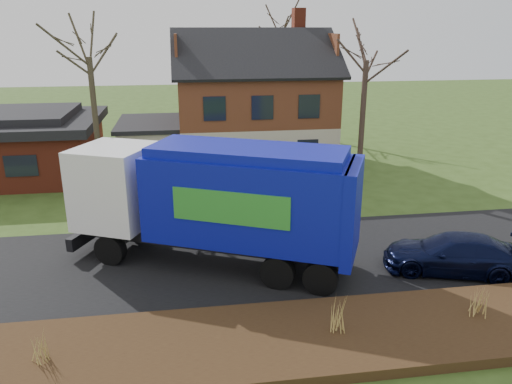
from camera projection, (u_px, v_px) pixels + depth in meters
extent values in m
plane|color=#324A18|center=(253.00, 259.00, 18.42)|extent=(120.00, 120.00, 0.00)
cube|color=black|center=(253.00, 259.00, 18.41)|extent=(80.00, 7.00, 0.02)
cube|color=black|center=(282.00, 341.00, 13.39)|extent=(80.00, 3.50, 0.30)
cube|color=beige|center=(253.00, 141.00, 31.41)|extent=(9.00, 7.50, 2.70)
cube|color=#533017|center=(253.00, 97.00, 30.55)|extent=(9.00, 7.50, 2.80)
cube|color=maroon|center=(298.00, 22.00, 30.54)|extent=(0.70, 0.90, 1.60)
cube|color=beige|center=(152.00, 147.00, 30.08)|extent=(3.50, 5.50, 2.60)
cube|color=black|center=(151.00, 123.00, 29.64)|extent=(3.90, 5.90, 0.24)
cube|color=maroon|center=(13.00, 151.00, 28.48)|extent=(9.00, 7.50, 2.80)
cube|color=black|center=(8.00, 123.00, 27.96)|extent=(9.80, 8.20, 0.50)
cube|color=black|center=(7.00, 115.00, 27.82)|extent=(7.00, 6.00, 0.40)
cylinder|color=black|center=(111.00, 249.00, 17.90)|extent=(1.18, 0.82, 1.13)
cylinder|color=black|center=(142.00, 226.00, 19.97)|extent=(1.18, 0.82, 1.13)
cylinder|color=black|center=(278.00, 272.00, 16.24)|extent=(1.18, 0.82, 1.13)
cylinder|color=black|center=(293.00, 244.00, 18.32)|extent=(1.18, 0.82, 1.13)
cylinder|color=black|center=(321.00, 278.00, 15.87)|extent=(1.18, 0.82, 1.13)
cylinder|color=black|center=(331.00, 249.00, 17.94)|extent=(1.18, 0.82, 1.13)
cube|color=black|center=(221.00, 240.00, 17.81)|extent=(9.02, 5.11, 0.38)
cube|color=white|center=(116.00, 186.00, 18.36)|extent=(3.41, 3.51, 2.93)
cube|color=black|center=(87.00, 179.00, 18.63)|extent=(1.08, 2.20, 0.98)
cube|color=black|center=(91.00, 232.00, 19.34)|extent=(1.39, 2.58, 0.49)
cube|color=#0C1396|center=(248.00, 198.00, 17.00)|extent=(7.35, 5.34, 2.93)
cube|color=#0C1396|center=(248.00, 152.00, 16.49)|extent=(6.91, 4.91, 0.33)
cube|color=#0C1396|center=(352.00, 211.00, 16.09)|extent=(1.51, 2.67, 3.15)
cube|color=#2E8C2E|center=(230.00, 208.00, 15.75)|extent=(3.56, 1.69, 1.09)
cube|color=#2E8C2E|center=(255.00, 183.00, 18.27)|extent=(3.56, 1.69, 1.09)
imported|color=#B7B8BF|center=(183.00, 210.00, 21.42)|extent=(4.45, 2.21, 1.40)
imported|color=black|center=(453.00, 254.00, 17.31)|extent=(5.03, 3.28, 1.35)
cylinder|color=#3D3524|center=(96.00, 127.00, 24.99)|extent=(0.28, 0.28, 6.79)
cylinder|color=#3D2D24|center=(362.00, 123.00, 26.82)|extent=(0.30, 0.30, 6.53)
cylinder|color=#392B22|center=(280.00, 84.00, 39.84)|extent=(0.29, 0.29, 7.63)
cone|color=#AB944B|center=(39.00, 347.00, 12.19)|extent=(0.04, 0.04, 0.84)
cone|color=#AB944B|center=(33.00, 348.00, 12.17)|extent=(0.04, 0.04, 0.84)
cone|color=#AB944B|center=(45.00, 347.00, 12.21)|extent=(0.04, 0.04, 0.84)
cone|color=#AB944B|center=(40.00, 344.00, 12.29)|extent=(0.04, 0.04, 0.84)
cone|color=#AB944B|center=(38.00, 350.00, 12.08)|extent=(0.04, 0.04, 0.84)
cone|color=tan|center=(341.00, 315.00, 13.40)|extent=(0.04, 0.04, 1.00)
cone|color=tan|center=(335.00, 315.00, 13.38)|extent=(0.04, 0.04, 1.00)
cone|color=tan|center=(347.00, 315.00, 13.42)|extent=(0.04, 0.04, 1.00)
cone|color=tan|center=(340.00, 312.00, 13.52)|extent=(0.04, 0.04, 1.00)
cone|color=tan|center=(343.00, 318.00, 13.28)|extent=(0.04, 0.04, 1.00)
cone|color=tan|center=(479.00, 302.00, 14.13)|extent=(0.04, 0.04, 0.89)
cone|color=tan|center=(474.00, 302.00, 14.11)|extent=(0.04, 0.04, 0.89)
cone|color=tan|center=(484.00, 302.00, 14.16)|extent=(0.04, 0.04, 0.89)
cone|color=tan|center=(476.00, 300.00, 14.25)|extent=(0.04, 0.04, 0.89)
cone|color=tan|center=(481.00, 304.00, 14.02)|extent=(0.04, 0.04, 0.89)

